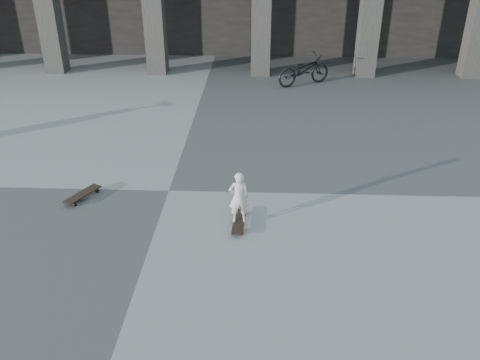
{
  "coord_description": "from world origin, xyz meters",
  "views": [
    {
      "loc": [
        1.81,
        -8.89,
        4.95
      ],
      "look_at": [
        1.47,
        -0.71,
        0.65
      ],
      "focal_mm": 38.0,
      "sensor_mm": 36.0,
      "label": 1
    }
  ],
  "objects_px": {
    "skateboard_spare": "(82,195)",
    "child": "(239,197)",
    "bicycle": "(304,70)",
    "longboard": "(239,222)"
  },
  "relations": [
    {
      "from": "child",
      "to": "bicycle",
      "type": "bearing_deg",
      "value": -108.76
    },
    {
      "from": "skateboard_spare",
      "to": "child",
      "type": "distance_m",
      "value": 3.26
    },
    {
      "from": "skateboard_spare",
      "to": "bicycle",
      "type": "xyz_separation_m",
      "value": [
        4.83,
        7.67,
        0.42
      ]
    },
    {
      "from": "longboard",
      "to": "skateboard_spare",
      "type": "distance_m",
      "value": 3.22
    },
    {
      "from": "skateboard_spare",
      "to": "bicycle",
      "type": "relative_size",
      "value": 0.46
    },
    {
      "from": "child",
      "to": "bicycle",
      "type": "height_order",
      "value": "child"
    },
    {
      "from": "skateboard_spare",
      "to": "child",
      "type": "bearing_deg",
      "value": -78.4
    },
    {
      "from": "longboard",
      "to": "skateboard_spare",
      "type": "xyz_separation_m",
      "value": [
        -3.11,
        0.84,
        0.01
      ]
    },
    {
      "from": "child",
      "to": "bicycle",
      "type": "relative_size",
      "value": 0.52
    },
    {
      "from": "skateboard_spare",
      "to": "child",
      "type": "xyz_separation_m",
      "value": [
        3.11,
        -0.84,
        0.49
      ]
    }
  ]
}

